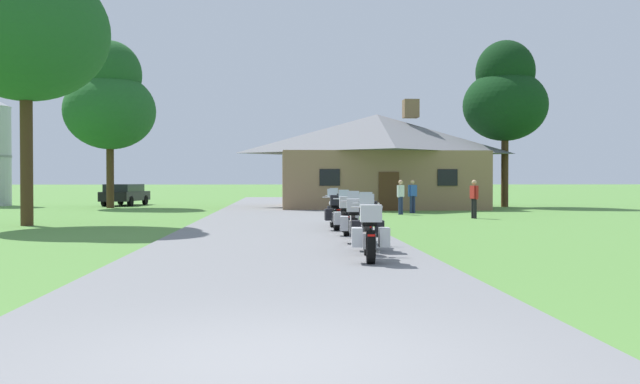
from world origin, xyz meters
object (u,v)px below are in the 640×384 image
at_px(bystander_blue_shirt_near_lodge, 412,195).
at_px(tree_left_far, 110,100).
at_px(motorcycle_orange_nearest_to_camera, 369,233).
at_px(motorcycle_red_third_in_row, 354,220).
at_px(motorcycle_silver_second_in_row, 367,225).
at_px(parked_black_suv_far_left, 125,194).
at_px(motorcycle_black_farthest_in_row, 337,209).
at_px(bystander_red_shirt_by_tree, 474,197).
at_px(tree_left_near, 25,12).
at_px(bystander_white_shirt_beside_signpost, 401,195).
at_px(motorcycle_green_fourth_in_row, 346,216).
at_px(motorcycle_white_fifth_in_row, 335,212).
at_px(tree_right_of_lodge, 505,96).

distance_m(bystander_blue_shirt_near_lodge, tree_left_far, 19.09).
relative_size(motorcycle_orange_nearest_to_camera, motorcycle_red_third_in_row, 1.00).
distance_m(motorcycle_silver_second_in_row, parked_black_suv_far_left, 31.67).
distance_m(motorcycle_black_farthest_in_row, bystander_red_shirt_by_tree, 7.75).
relative_size(motorcycle_silver_second_in_row, tree_left_near, 0.18).
relative_size(bystander_white_shirt_beside_signpost, bystander_red_shirt_by_tree, 1.00).
bearing_deg(motorcycle_silver_second_in_row, motorcycle_orange_nearest_to_camera, -90.85).
height_order(bystander_white_shirt_beside_signpost, tree_left_far, tree_left_far).
xyz_separation_m(bystander_blue_shirt_near_lodge, parked_black_suv_far_left, (-16.79, 11.19, -0.15)).
bearing_deg(bystander_blue_shirt_near_lodge, motorcycle_red_third_in_row, 46.72).
relative_size(motorcycle_orange_nearest_to_camera, bystander_blue_shirt_near_lodge, 1.25).
relative_size(motorcycle_red_third_in_row, bystander_red_shirt_by_tree, 1.25).
xyz_separation_m(motorcycle_green_fourth_in_row, bystander_red_shirt_by_tree, (6.43, 8.95, 0.32)).
bearing_deg(bystander_blue_shirt_near_lodge, motorcycle_white_fifth_in_row, 40.62).
height_order(motorcycle_silver_second_in_row, bystander_white_shirt_beside_signpost, bystander_white_shirt_beside_signpost).
xyz_separation_m(motorcycle_green_fourth_in_row, tree_right_of_lodge, (12.00, 21.39, 6.28)).
relative_size(bystander_red_shirt_by_tree, tree_left_far, 0.17).
height_order(motorcycle_white_fifth_in_row, tree_right_of_lodge, tree_right_of_lodge).
distance_m(motorcycle_white_fifth_in_row, bystander_red_shirt_by_tree, 9.54).
distance_m(motorcycle_white_fifth_in_row, bystander_white_shirt_beside_signpost, 11.19).
height_order(tree_left_near, parked_black_suv_far_left, tree_left_near).
relative_size(motorcycle_silver_second_in_row, bystander_red_shirt_by_tree, 1.25).
distance_m(motorcycle_green_fourth_in_row, parked_black_suv_far_left, 27.82).
relative_size(bystander_blue_shirt_near_lodge, tree_right_of_lodge, 0.16).
height_order(bystander_blue_shirt_near_lodge, tree_right_of_lodge, tree_right_of_lodge).
bearing_deg(tree_left_far, motorcycle_black_farthest_in_row, -53.95).
height_order(motorcycle_green_fourth_in_row, bystander_white_shirt_beside_signpost, bystander_white_shirt_beside_signpost).
bearing_deg(motorcycle_black_farthest_in_row, tree_right_of_lodge, 53.72).
xyz_separation_m(motorcycle_white_fifth_in_row, bystander_white_shirt_beside_signpost, (4.02, 10.43, 0.32)).
distance_m(motorcycle_white_fifth_in_row, tree_left_near, 13.47).
relative_size(tree_left_far, tree_left_near, 0.86).
relative_size(motorcycle_white_fifth_in_row, tree_left_far, 0.21).
relative_size(bystander_red_shirt_by_tree, tree_left_near, 0.14).
xyz_separation_m(bystander_red_shirt_by_tree, tree_left_far, (-18.47, 12.22, 5.48)).
bearing_deg(motorcycle_red_third_in_row, tree_left_near, 150.01).
height_order(motorcycle_red_third_in_row, bystander_blue_shirt_near_lodge, bystander_blue_shirt_near_lodge).
distance_m(tree_left_far, tree_right_of_lodge, 24.04).
bearing_deg(tree_right_of_lodge, motorcycle_red_third_in_row, -116.84).
xyz_separation_m(motorcycle_green_fourth_in_row, parked_black_suv_far_left, (-12.06, 25.07, 0.17)).
height_order(bystander_white_shirt_beside_signpost, bystander_red_shirt_by_tree, same).
distance_m(motorcycle_green_fourth_in_row, motorcycle_white_fifth_in_row, 2.05).
height_order(motorcycle_white_fifth_in_row, tree_left_near, tree_left_near).
relative_size(bystander_blue_shirt_near_lodge, tree_left_far, 0.17).
distance_m(bystander_blue_shirt_near_lodge, parked_black_suv_far_left, 20.18).
bearing_deg(motorcycle_green_fourth_in_row, tree_left_far, 122.09).
bearing_deg(motorcycle_green_fourth_in_row, motorcycle_white_fifth_in_row, 96.49).
distance_m(bystander_red_shirt_by_tree, parked_black_suv_far_left, 24.54).
bearing_deg(tree_right_of_lodge, motorcycle_white_fifth_in_row, -122.12).
relative_size(motorcycle_silver_second_in_row, parked_black_suv_far_left, 0.43).
xyz_separation_m(bystander_blue_shirt_near_lodge, tree_left_far, (-16.77, 7.29, 5.48)).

